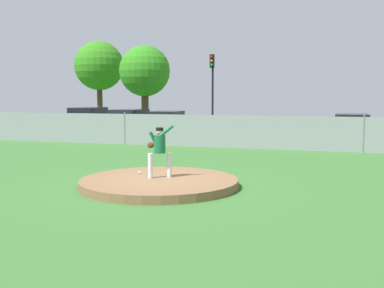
% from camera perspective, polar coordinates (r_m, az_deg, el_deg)
% --- Properties ---
extents(ground_plane, '(80.00, 80.00, 0.00)m').
position_cam_1_polar(ground_plane, '(18.57, 2.72, -1.86)').
color(ground_plane, '#386B2D').
extents(asphalt_strip, '(44.00, 7.00, 0.01)m').
position_cam_1_polar(asphalt_strip, '(26.83, 7.37, 0.53)').
color(asphalt_strip, '#2B2B2D').
rests_on(asphalt_strip, ground_plane).
extents(pitchers_mound, '(4.44, 4.44, 0.23)m').
position_cam_1_polar(pitchers_mound, '(12.92, -4.11, -4.83)').
color(pitchers_mound, brown).
rests_on(pitchers_mound, ground_plane).
extents(pitcher_youth, '(0.80, 0.43, 1.51)m').
position_cam_1_polar(pitcher_youth, '(12.94, -4.08, -0.37)').
color(pitcher_youth, silver).
rests_on(pitcher_youth, pitchers_mound).
extents(baseball, '(0.07, 0.07, 0.07)m').
position_cam_1_polar(baseball, '(13.80, -6.54, -3.52)').
color(baseball, white).
rests_on(baseball, pitchers_mound).
extents(chainlink_fence, '(29.53, 0.07, 1.71)m').
position_cam_1_polar(chainlink_fence, '(22.36, 5.35, 1.53)').
color(chainlink_fence, gray).
rests_on(chainlink_fence, ground_plane).
extents(parked_car_red, '(1.98, 4.12, 1.59)m').
position_cam_1_polar(parked_car_red, '(25.91, 19.28, 1.72)').
color(parked_car_red, '#A81919').
rests_on(parked_car_red, ground_plane).
extents(parked_car_navy, '(2.02, 4.86, 1.81)m').
position_cam_1_polar(parked_car_navy, '(30.48, -12.78, 2.70)').
color(parked_car_navy, '#161E4C').
rests_on(parked_car_navy, ground_plane).
extents(parked_car_champagne, '(1.97, 4.20, 1.61)m').
position_cam_1_polar(parked_car_champagne, '(28.28, -3.12, 2.41)').
color(parked_car_champagne, tan).
rests_on(parked_car_champagne, ground_plane).
extents(parked_car_white, '(1.98, 4.75, 1.69)m').
position_cam_1_polar(parked_car_white, '(29.39, -7.82, 2.58)').
color(parked_car_white, silver).
rests_on(parked_car_white, ground_plane).
extents(traffic_cone_orange, '(0.40, 0.40, 0.55)m').
position_cam_1_polar(traffic_cone_orange, '(28.99, 3.95, 1.48)').
color(traffic_cone_orange, orange).
rests_on(traffic_cone_orange, asphalt_strip).
extents(traffic_light_near, '(0.28, 0.46, 5.35)m').
position_cam_1_polar(traffic_light_near, '(31.60, 2.55, 7.97)').
color(traffic_light_near, black).
rests_on(traffic_light_near, ground_plane).
extents(tree_broad_right, '(4.30, 4.30, 7.34)m').
position_cam_1_polar(tree_broad_right, '(41.49, -11.50, 9.50)').
color(tree_broad_right, '#4C331E').
rests_on(tree_broad_right, ground_plane).
extents(tree_bushy_near, '(3.94, 3.94, 6.44)m').
position_cam_1_polar(tree_bushy_near, '(36.01, -5.92, 8.98)').
color(tree_bushy_near, '#4C331E').
rests_on(tree_bushy_near, ground_plane).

